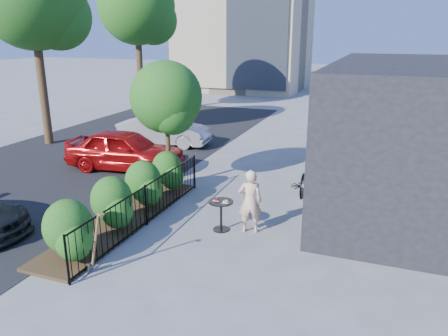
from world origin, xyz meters
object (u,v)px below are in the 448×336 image
at_px(patio_tree, 168,102).
at_px(street_tree_near, 33,3).
at_px(woman, 250,201).
at_px(cafe_table, 221,210).
at_px(shovel, 94,246).
at_px(street_tree_far, 137,11).
at_px(car_silver, 164,130).
at_px(car_red, 125,150).

height_order(patio_tree, street_tree_near, street_tree_near).
bearing_deg(woman, cafe_table, -2.53).
xyz_separation_m(woman, shovel, (-2.36, -3.03, -0.18)).
xyz_separation_m(street_tree_far, car_silver, (4.87, -6.33, -5.25)).
height_order(patio_tree, cafe_table, patio_tree).
xyz_separation_m(cafe_table, car_silver, (-5.47, 7.22, 0.13)).
xyz_separation_m(patio_tree, woman, (3.34, -2.18, -1.95)).
height_order(street_tree_far, shovel, street_tree_far).
distance_m(street_tree_near, shovel, 13.19).
distance_m(car_red, car_silver, 3.71).
bearing_deg(car_silver, street_tree_far, 32.09).
distance_m(street_tree_far, car_silver, 9.56).
height_order(cafe_table, woman, woman).
bearing_deg(street_tree_far, car_silver, -52.44).
relative_size(woman, car_red, 0.38).
distance_m(patio_tree, street_tree_near, 8.92).
bearing_deg(patio_tree, street_tree_far, 124.51).
xyz_separation_m(woman, car_red, (-5.75, 3.36, -0.08)).
distance_m(patio_tree, car_silver, 6.01).
bearing_deg(car_silver, car_red, -179.00).
xyz_separation_m(street_tree_near, car_silver, (4.87, 1.67, -5.25)).
xyz_separation_m(street_tree_near, street_tree_far, (0.00, 8.00, 0.00)).
bearing_deg(cafe_table, shovel, -120.11).
xyz_separation_m(street_tree_far, cafe_table, (10.34, -13.55, -5.38)).
relative_size(street_tree_near, woman, 5.11).
relative_size(street_tree_near, street_tree_far, 1.00).
height_order(street_tree_far, car_silver, street_tree_far).
height_order(patio_tree, car_silver, patio_tree).
distance_m(shovel, car_silver, 10.78).
height_order(street_tree_far, woman, street_tree_far).
bearing_deg(patio_tree, street_tree_near, 157.43).
height_order(street_tree_near, car_silver, street_tree_near).
xyz_separation_m(patio_tree, street_tree_near, (-7.70, 3.20, 3.15)).
distance_m(street_tree_far, woman, 18.08).
height_order(patio_tree, street_tree_far, street_tree_far).
bearing_deg(street_tree_far, woman, -50.47).
bearing_deg(woman, patio_tree, -49.37).
distance_m(street_tree_near, car_red, 7.68).
bearing_deg(patio_tree, shovel, -79.36).
height_order(shovel, car_red, car_red).
xyz_separation_m(patio_tree, shovel, (0.98, -5.21, -2.13)).
xyz_separation_m(patio_tree, cafe_table, (2.64, -2.35, -2.23)).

